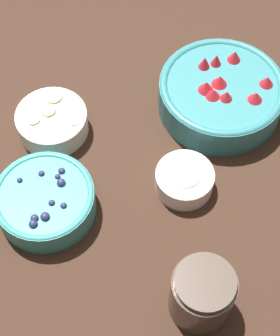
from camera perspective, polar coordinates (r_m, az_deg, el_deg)
ground_plane at (r=1.07m, az=3.73°, el=3.87°), size 4.00×4.00×0.00m
bowl_strawberries at (r=1.08m, az=8.24°, el=7.57°), size 0.24×0.24×0.09m
bowl_blueberries at (r=0.96m, az=-9.63°, el=-3.24°), size 0.17×0.17×0.06m
bowl_bananas at (r=1.06m, az=-8.92°, el=4.79°), size 0.13×0.13×0.05m
bowl_cream at (r=0.98m, az=4.55°, el=-1.06°), size 0.10×0.10×0.05m
jar_chocolate at (r=0.87m, az=6.30°, el=-12.67°), size 0.10×0.10×0.11m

